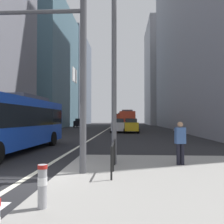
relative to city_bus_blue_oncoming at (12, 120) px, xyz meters
The scene contains 18 objects.
ground_plane 14.90m from the city_bus_blue_oncoming, 77.21° to the left, with size 160.00×160.00×0.00m, color black.
median_island 11.11m from the city_bus_blue_oncoming, 36.85° to the right, with size 9.00×10.00×0.15m, color gray.
lane_centre_line 24.71m from the city_bus_blue_oncoming, 82.36° to the left, with size 0.20×80.00×0.01m, color beige.
office_tower_left_mid 44.86m from the city_bus_blue_oncoming, 107.15° to the left, with size 12.32×24.45×28.13m, color slate.
office_tower_left_far 71.24m from the city_bus_blue_oncoming, 100.47° to the left, with size 11.68×25.75×30.16m, color slate.
office_tower_right_mid 52.32m from the city_bus_blue_oncoming, 63.59° to the left, with size 10.36×23.37×55.01m, color gray.
office_tower_right_far 70.07m from the city_bus_blue_oncoming, 72.81° to the left, with size 13.16×20.64×32.31m, color #9E9EA3.
city_bus_blue_oncoming is the anchor object (origin of this frame).
city_bus_red_receding 30.41m from the city_bus_blue_oncoming, 76.95° to the left, with size 2.70×10.94×3.40m.
city_bus_red_distant 50.98m from the city_bus_blue_oncoming, 83.69° to the left, with size 2.79×11.16×3.40m.
car_oncoming_mid 40.54m from the city_bus_blue_oncoming, 95.33° to the left, with size 2.14×4.14×1.94m.
car_receding_near 20.72m from the city_bus_blue_oncoming, 69.47° to the left, with size 2.18×4.35×1.94m.
car_receding_far 20.92m from the city_bus_blue_oncoming, 74.50° to the left, with size 2.16×4.57×1.94m.
traffic_signal_gantry 6.62m from the city_bus_blue_oncoming, 63.78° to the right, with size 6.93×0.65×6.00m.
street_lamp_post 7.94m from the city_bus_blue_oncoming, 32.40° to the right, with size 5.50×0.32×8.00m.
bollard_left 10.01m from the city_bus_blue_oncoming, 60.99° to the right, with size 0.20×0.20×0.87m.
pedestrian_railing 7.75m from the city_bus_blue_oncoming, 37.83° to the right, with size 0.06×3.45×0.98m.
pedestrian_waiting 9.52m from the city_bus_blue_oncoming, 24.71° to the right, with size 0.41×0.30×1.67m.
Camera 1 is at (3.19, -7.88, 1.94)m, focal length 38.62 mm.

